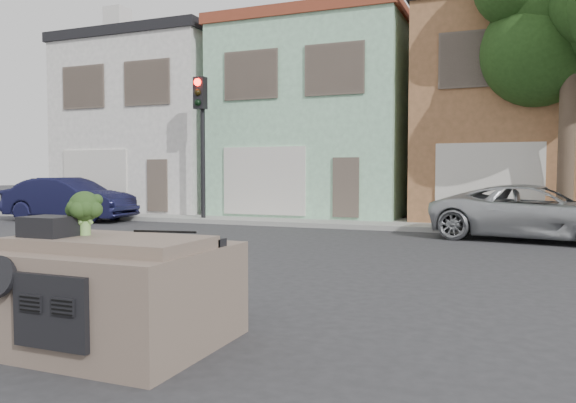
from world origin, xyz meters
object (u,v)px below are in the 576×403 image
Objects in this scene: navy_sedan at (70,221)px; traffic_signal at (201,149)px; silver_pickup at (535,240)px; broccoli at (85,213)px.

traffic_signal reaches higher than navy_sedan.
broccoli reaches higher than silver_pickup.
silver_pickup is 11.09m from traffic_signal.
traffic_signal is at bearing -78.79° from navy_sedan.
broccoli is at bearing -63.96° from traffic_signal.
traffic_signal is at bearing 116.04° from broccoli.
navy_sedan is at bearing 133.90° from broccoli.
broccoli is (6.17, -12.63, -1.20)m from traffic_signal.
traffic_signal reaches higher than broccoli.
traffic_signal is 14.10m from broccoli.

